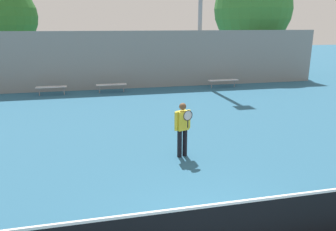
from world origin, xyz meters
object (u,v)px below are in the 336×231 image
object	(u,v)px
bench_adjacent_court	(223,80)
bench_by_gate	(51,87)
tennis_player	(183,127)
tree_green_broad	(5,17)
bench_courtside_far	(111,85)
tennis_net	(229,226)
tree_green_tall	(253,9)

from	to	relation	value
bench_adjacent_court	bench_by_gate	size ratio (longest dim) A/B	1.16
tennis_player	bench_by_gate	size ratio (longest dim) A/B	1.00
bench_adjacent_court	tree_green_broad	xyz separation A→B (m)	(-13.69, 6.41, 3.91)
bench_courtside_far	tree_green_broad	distance (m)	10.08
tennis_player	tree_green_broad	size ratio (longest dim) A/B	0.25
tennis_net	tennis_player	bearing A→B (deg)	85.55
bench_by_gate	tree_green_broad	xyz separation A→B (m)	(-3.39, 6.41, 3.91)
bench_courtside_far	tree_green_broad	size ratio (longest dim) A/B	0.27
bench_by_gate	tennis_net	bearing A→B (deg)	-72.69
tennis_net	tree_green_tall	xyz separation A→B (m)	(10.03, 19.59, 4.45)
tennis_player	tree_green_broad	xyz separation A→B (m)	(-8.25, 16.59, 3.41)
tennis_net	tree_green_tall	distance (m)	22.46
tennis_player	bench_courtside_far	xyz separation A→B (m)	(-1.52, 10.18, -0.50)
bench_adjacent_court	tennis_player	bearing A→B (deg)	-118.14
bench_by_gate	tree_green_broad	distance (m)	8.24
tennis_player	bench_courtside_far	world-z (taller)	tennis_player
tennis_player	tree_green_broad	distance (m)	18.84
tennis_player	bench_adjacent_court	xyz separation A→B (m)	(5.45, 10.18, -0.50)
tennis_net	tree_green_broad	xyz separation A→B (m)	(-7.91, 20.91, 3.86)
tennis_net	tennis_player	xyz separation A→B (m)	(0.34, 4.32, 0.45)
tennis_net	tennis_player	world-z (taller)	tennis_player
bench_by_gate	tree_green_tall	size ratio (longest dim) A/B	0.21
bench_courtside_far	bench_by_gate	world-z (taller)	same
bench_adjacent_court	tree_green_tall	world-z (taller)	tree_green_tall
tennis_net	bench_by_gate	size ratio (longest dim) A/B	6.18
tennis_player	tennis_net	bearing A→B (deg)	-112.32
tennis_player	bench_adjacent_court	world-z (taller)	tennis_player
bench_by_gate	tree_green_tall	xyz separation A→B (m)	(14.55, 5.09, 4.50)
bench_courtside_far	tree_green_tall	xyz separation A→B (m)	(11.21, 5.09, 4.50)
tree_green_broad	bench_by_gate	bearing A→B (deg)	-62.11
bench_by_gate	tree_green_tall	bearing A→B (deg)	19.28
bench_courtside_far	bench_by_gate	distance (m)	3.34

